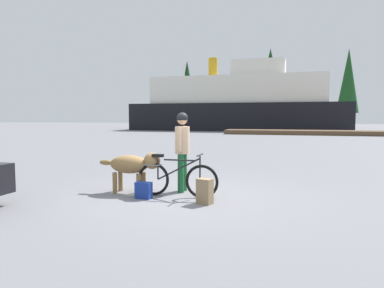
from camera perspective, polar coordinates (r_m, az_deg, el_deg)
name	(u,v)px	position (r m, az deg, el deg)	size (l,w,h in m)	color
ground_plane	(179,196)	(7.41, -2.13, -8.45)	(160.00, 160.00, 0.00)	slate
bicycle	(177,179)	(7.31, -2.52, -5.62)	(1.74, 0.44, 0.90)	black
person_cyclist	(182,144)	(7.74, -1.57, 0.02)	(0.32, 0.53, 1.75)	#19592D
dog	(133,165)	(7.74, -9.52, -3.37)	(1.43, 0.47, 0.89)	olive
backpack	(205,191)	(6.76, 2.08, -7.63)	(0.28, 0.20, 0.48)	#8C7251
handbag_pannier	(144,190)	(7.26, -7.82, -7.41)	(0.32, 0.18, 0.33)	navy
dock_pier	(305,132)	(34.21, 17.78, 1.79)	(14.60, 2.91, 0.40)	brown
ferry_boat	(238,105)	(43.40, 7.46, 6.32)	(25.40, 7.25, 8.81)	black
sailboat_moored	(184,125)	(49.05, -1.25, 3.11)	(6.39, 1.79, 8.99)	silver
pine_tree_far_left	(187,88)	(56.68, -0.80, 9.08)	(3.22, 3.22, 10.45)	#4C331E
pine_tree_center	(270,80)	(57.20, 12.49, 10.10)	(4.39, 4.39, 12.19)	#4C331E
pine_tree_far_right	(348,81)	(57.86, 23.90, 9.28)	(3.16, 3.16, 11.70)	#4C331E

